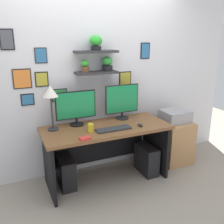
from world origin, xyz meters
name	(u,v)px	position (x,y,z in m)	size (l,w,h in m)	color
ground_plane	(107,179)	(0.00, 0.00, 0.00)	(8.00, 8.00, 0.00)	gray
back_wall_assembly	(93,74)	(0.00, 0.44, 1.36)	(4.40, 0.24, 2.70)	silver
desk	(105,141)	(0.00, 0.05, 0.54)	(1.60, 0.68, 0.75)	brown
monitor_left	(76,107)	(-0.32, 0.22, 0.99)	(0.51, 0.18, 0.44)	black
monitor_right	(122,101)	(0.32, 0.22, 1.00)	(0.48, 0.18, 0.47)	black
keyboard	(114,129)	(0.04, -0.14, 0.76)	(0.44, 0.14, 0.02)	#2D2D33
computer_mouse	(140,125)	(0.40, -0.16, 0.77)	(0.06, 0.09, 0.03)	black
desk_lamp	(51,95)	(-0.63, 0.16, 1.18)	(0.17, 0.17, 0.54)	#2D2D33
pen_cup	(91,128)	(-0.23, -0.08, 0.80)	(0.07, 0.07, 0.10)	yellow
scissors_tray	(85,138)	(-0.37, -0.28, 0.76)	(0.12, 0.08, 0.02)	red
drawer_cabinet	(173,141)	(1.13, 0.09, 0.32)	(0.44, 0.50, 0.63)	tan
printer	(175,116)	(1.13, 0.09, 0.72)	(0.38, 0.34, 0.17)	#9E9EA3
computer_tower_left	(66,172)	(-0.53, 0.09, 0.19)	(0.18, 0.40, 0.38)	black
computer_tower_right	(146,159)	(0.58, -0.05, 0.20)	(0.18, 0.40, 0.39)	black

